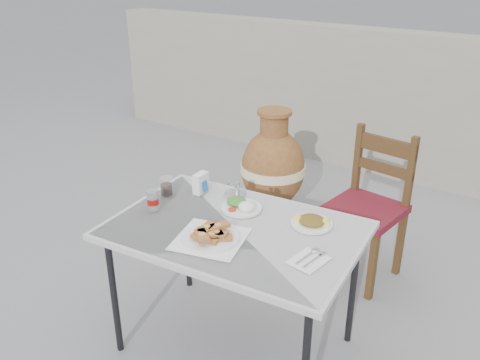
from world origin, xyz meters
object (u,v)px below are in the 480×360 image
Objects in this scene: soda_can at (153,200)px; chair at (368,205)px; terracotta_urn at (273,169)px; cola_glass at (166,187)px; pide_plate at (210,234)px; condiment_caddy at (235,191)px; salad_chopped_plate at (312,222)px; cafe_table at (235,236)px; salad_rice_plate at (241,205)px; napkin_holder at (201,183)px.

soda_can is 1.26m from chair.
terracotta_urn is at bearing 95.94° from soda_can.
pide_plate is at bearing -26.30° from cola_glass.
condiment_caddy reaches higher than pide_plate.
terracotta_urn reaches higher than soda_can.
pide_plate is 0.40× the size of chair.
salad_chopped_plate is (0.30, 0.35, -0.01)m from pide_plate.
cafe_table is 12.53× the size of cola_glass.
pide_plate is at bearing -97.50° from chair.
condiment_caddy is at bearing 33.25° from cola_glass.
salad_chopped_plate is (0.34, 0.05, -0.00)m from salad_rice_plate.
chair is at bearing 66.36° from salad_rice_plate.
condiment_caddy is at bearing -115.94° from chair.
condiment_caddy is (-0.16, 0.41, -0.00)m from pide_plate.
cafe_table is at bearing -141.98° from salad_chopped_plate.
salad_chopped_plate is 0.46m from condiment_caddy.
pide_plate is 2.85× the size of condiment_caddy.
soda_can reaches higher than salad_rice_plate.
soda_can is (-0.68, -0.29, 0.03)m from salad_chopped_plate.
salad_chopped_plate is 0.74m from soda_can.
soda_can is at bearing -107.57° from napkin_holder.
terracotta_urn reaches higher than cafe_table.
soda_can is (-0.38, 0.06, 0.02)m from pide_plate.
chair is 1.09× the size of terracotta_urn.
pide_plate is at bearing -80.91° from salad_rice_plate.
chair is (0.74, 0.87, -0.26)m from cola_glass.
pide_plate is at bearing -50.47° from napkin_holder.
soda_can is (-0.41, -0.08, 0.10)m from cafe_table.
pide_plate is 0.49m from cola_glass.
soda_can reaches higher than condiment_caddy.
cola_glass is (-0.44, 0.22, 0.01)m from pide_plate.
cola_glass is at bearing 153.70° from pide_plate.
soda_can is at bearing -144.13° from salad_rice_plate.
salad_chopped_plate is at bearing -6.48° from condiment_caddy.
salad_rice_plate is 1.90× the size of napkin_holder.
pide_plate is 1.77× the size of salad_rice_plate.
cola_glass is 1.17m from chair.
cafe_table is at bearing -9.28° from cola_glass.
napkin_holder reaches higher than cafe_table.
napkin_holder is (-0.61, -0.02, 0.04)m from salad_chopped_plate.
cafe_table is 0.40m from napkin_holder.
cafe_table is 0.16m from pide_plate.
salad_chopped_plate is 0.77m from chair.
cola_glass reaches higher than cafe_table.
cola_glass is at bearing -168.16° from salad_rice_plate.
pide_plate is 3.35× the size of napkin_holder.
salad_chopped_plate is at bearing 23.40° from soda_can.
soda_can is (-0.34, -0.24, 0.03)m from salad_rice_plate.
salad_chopped_plate is at bearing 38.02° from cafe_table.
soda_can is at bearing -84.06° from terracotta_urn.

